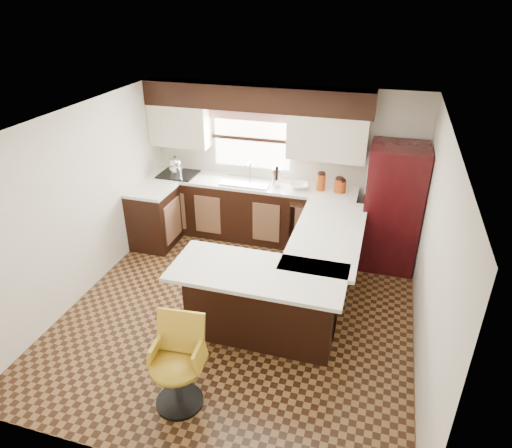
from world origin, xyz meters
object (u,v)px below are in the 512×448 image
(peninsula_long, at_px, (321,266))
(refrigerator, at_px, (392,207))
(peninsula_return, at_px, (261,304))
(bar_chair, at_px, (176,366))

(peninsula_long, height_order, refrigerator, refrigerator)
(peninsula_return, distance_m, bar_chair, 1.28)
(peninsula_long, height_order, bar_chair, bar_chair)
(bar_chair, bearing_deg, peninsula_long, 59.48)
(refrigerator, relative_size, bar_chair, 1.88)
(refrigerator, bearing_deg, peninsula_return, -122.75)
(peninsula_return, bearing_deg, bar_chair, -113.02)
(bar_chair, bearing_deg, refrigerator, 55.54)
(refrigerator, height_order, bar_chair, refrigerator)
(peninsula_long, height_order, peninsula_return, same)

